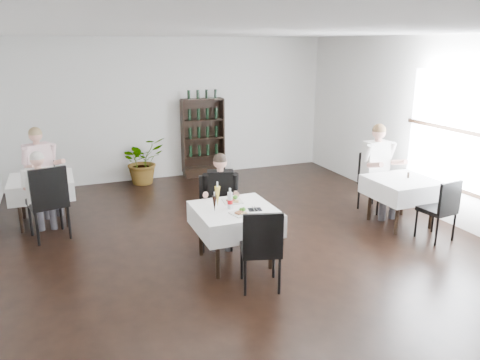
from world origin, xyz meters
name	(u,v)px	position (x,y,z in m)	size (l,w,h in m)	color
room_shell	(256,152)	(0.00, 0.00, 1.50)	(9.00, 9.00, 9.00)	black
window_right	(461,134)	(3.48, 0.00, 1.50)	(0.06, 2.30, 1.85)	white
wine_shelf	(203,138)	(0.60, 4.31, 0.85)	(0.90, 0.28, 1.75)	black
main_table	(235,219)	(-0.30, 0.00, 0.62)	(1.03, 1.03, 0.77)	black
left_table	(42,187)	(-2.70, 2.50, 0.62)	(0.98, 0.98, 0.77)	black
right_table	(402,188)	(2.70, 0.30, 0.62)	(0.98, 0.98, 0.77)	black
potted_tree	(143,161)	(-0.77, 4.20, 0.49)	(0.88, 0.77, 0.98)	#275B1F
main_chair_far	(216,207)	(-0.35, 0.65, 0.58)	(0.57, 0.57, 1.02)	black
main_chair_near	(261,245)	(-0.28, -0.83, 0.58)	(0.58, 0.58, 1.02)	black
left_chair_far	(42,177)	(-2.70, 3.25, 0.58)	(0.48, 0.49, 1.01)	black
left_chair_near	(48,198)	(-2.60, 1.72, 0.66)	(0.63, 0.64, 1.15)	black
right_chair_far	(373,177)	(2.75, 1.11, 0.59)	(0.58, 0.59, 1.03)	black
right_chair_near	(442,206)	(2.80, -0.46, 0.54)	(0.48, 0.49, 0.95)	black
diner_main	(221,193)	(-0.27, 0.64, 0.79)	(0.57, 0.61, 1.35)	#3E3D44
diner_left_far	(41,164)	(-2.69, 2.99, 0.88)	(0.68, 0.72, 1.51)	#3E3D44
diner_left_near	(41,187)	(-2.69, 1.89, 0.79)	(0.53, 0.53, 1.35)	#3E3D44
diner_right_far	(379,163)	(2.65, 0.85, 0.91)	(0.59, 0.59, 1.57)	#3E3D44
plate_far	(233,201)	(-0.23, 0.24, 0.79)	(0.28, 0.28, 0.08)	white
plate_near	(241,213)	(-0.30, -0.24, 0.79)	(0.28, 0.28, 0.07)	white
pilsner_dark	(215,204)	(-0.59, -0.03, 0.88)	(0.06, 0.06, 0.27)	black
pilsner_lager	(217,196)	(-0.48, 0.15, 0.91)	(0.08, 0.08, 0.34)	gold
coke_bottle	(230,201)	(-0.36, 0.00, 0.88)	(0.07, 0.07, 0.28)	silver
napkin_cutlery	(255,209)	(-0.08, -0.16, 0.78)	(0.19, 0.19, 0.02)	black
pepper_mill	(408,175)	(2.82, 0.32, 0.82)	(0.04, 0.04, 0.09)	black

